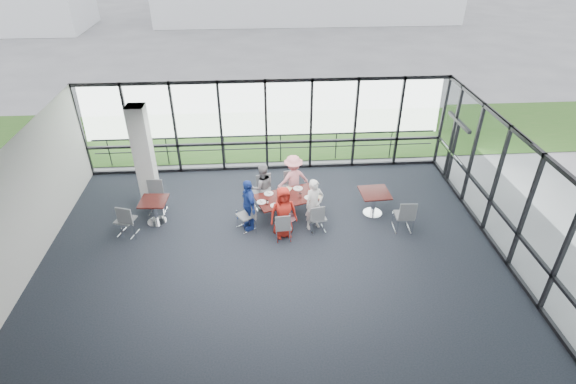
{
  "coord_description": "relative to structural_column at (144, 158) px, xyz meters",
  "views": [
    {
      "loc": [
        -0.22,
        -8.83,
        7.71
      ],
      "look_at": [
        0.5,
        1.64,
        1.1
      ],
      "focal_mm": 28.0,
      "sensor_mm": 36.0,
      "label": 1
    }
  ],
  "objects": [
    {
      "name": "chair_spare_la",
      "position": [
        -0.4,
        -1.52,
        -1.11
      ],
      "size": [
        0.6,
        0.6,
        0.98
      ],
      "primitive_type": null,
      "rotation": [
        0.0,
        0.0,
        -0.32
      ],
      "color": "slate",
      "rests_on": "ground"
    },
    {
      "name": "chair_main_fl",
      "position": [
        3.37,
        -0.39,
        -1.11
      ],
      "size": [
        0.61,
        0.61,
        0.99
      ],
      "primitive_type": null,
      "rotation": [
        0.0,
        0.0,
        3.46
      ],
      "color": "slate",
      "rests_on": "ground"
    },
    {
      "name": "chair_main_fr",
      "position": [
        4.2,
        -0.02,
        -1.15
      ],
      "size": [
        0.56,
        0.56,
        0.9
      ],
      "primitive_type": null,
      "rotation": [
        0.0,
        0.0,
        3.47
      ],
      "color": "slate",
      "rests_on": "ground"
    },
    {
      "name": "diner_far_left",
      "position": [
        3.39,
        -0.48,
        -0.86
      ],
      "size": [
        0.81,
        0.61,
        1.49
      ],
      "primitive_type": "imported",
      "rotation": [
        0.0,
        0.0,
        3.39
      ],
      "color": "gray",
      "rests_on": "ground"
    },
    {
      "name": "plate_fr",
      "position": [
        4.44,
        -0.63,
        -0.84
      ],
      "size": [
        0.28,
        0.28,
        0.01
      ],
      "primitive_type": "cylinder",
      "color": "white",
      "rests_on": "main_table"
    },
    {
      "name": "tumbler_c",
      "position": [
        4.07,
        -0.85,
        -0.78
      ],
      "size": [
        0.07,
        0.07,
        0.15
      ],
      "primitive_type": "cylinder",
      "color": "white",
      "rests_on": "main_table"
    },
    {
      "name": "diner_near_right",
      "position": [
        4.82,
        -1.54,
        -0.83
      ],
      "size": [
        0.67,
        0.59,
        1.54
      ],
      "primitive_type": "imported",
      "rotation": [
        0.0,
        0.0,
        0.38
      ],
      "color": "silver",
      "rests_on": "ground"
    },
    {
      "name": "exit_door",
      "position": [
        9.6,
        0.75,
        -0.55
      ],
      "size": [
        0.12,
        1.6,
        2.1
      ],
      "primitive_type": "cube",
      "color": "black",
      "rests_on": "ground"
    },
    {
      "name": "chair_spare_r",
      "position": [
        7.3,
        -1.85,
        -1.1
      ],
      "size": [
        0.51,
        0.51,
        1.0
      ],
      "primitive_type": null,
      "rotation": [
        0.0,
        0.0,
        -0.05
      ],
      "color": "slate",
      "rests_on": "ground"
    },
    {
      "name": "plate_end",
      "position": [
        3.35,
        -1.29,
        -0.84
      ],
      "size": [
        0.27,
        0.27,
        0.01
      ],
      "primitive_type": "cylinder",
      "color": "white",
      "rests_on": "main_table"
    },
    {
      "name": "green_bottle",
      "position": [
        4.12,
        -0.98,
        -0.75
      ],
      "size": [
        0.05,
        0.05,
        0.2
      ],
      "primitive_type": "cylinder",
      "color": "#267B44",
      "rests_on": "main_table"
    },
    {
      "name": "tumbler_b",
      "position": [
        4.46,
        -1.14,
        -0.77
      ],
      "size": [
        0.08,
        0.08,
        0.15
      ],
      "primitive_type": "cylinder",
      "color": "white",
      "rests_on": "main_table"
    },
    {
      "name": "ceiling",
      "position": [
        3.6,
        -3.0,
        1.6
      ],
      "size": [
        12.0,
        10.0,
        0.04
      ],
      "primitive_type": "cube",
      "color": "white",
      "rests_on": "ground"
    },
    {
      "name": "main_table",
      "position": [
        4.1,
        -1.06,
        -0.99
      ],
      "size": [
        1.98,
        1.47,
        0.75
      ],
      "rotation": [
        0.0,
        0.0,
        0.32
      ],
      "color": "#3E1713",
      "rests_on": "ground"
    },
    {
      "name": "diner_near_left",
      "position": [
        3.94,
        -1.85,
        -0.83
      ],
      "size": [
        0.82,
        0.61,
        1.53
      ],
      "primitive_type": "imported",
      "rotation": [
        0.0,
        0.0,
        0.17
      ],
      "color": "#AF1F16",
      "rests_on": "ground"
    },
    {
      "name": "menu_c",
      "position": [
        4.15,
        -0.64,
        -0.85
      ],
      "size": [
        0.3,
        0.33,
        0.0
      ],
      "primitive_type": "cube",
      "rotation": [
        0.0,
        0.0,
        1.09
      ],
      "color": "silver",
      "rests_on": "main_table"
    },
    {
      "name": "diner_far_right",
      "position": [
        4.34,
        -0.15,
        -0.81
      ],
      "size": [
        1.13,
        0.83,
        1.58
      ],
      "primitive_type": "imported",
      "rotation": [
        0.0,
        0.0,
        3.48
      ],
      "color": "pink",
      "rests_on": "ground"
    },
    {
      "name": "chair_main_nl",
      "position": [
        3.92,
        -2.02,
        -1.17
      ],
      "size": [
        0.45,
        0.45,
        0.86
      ],
      "primitive_type": null,
      "rotation": [
        0.0,
        0.0,
        0.08
      ],
      "color": "slate",
      "rests_on": "ground"
    },
    {
      "name": "plate_fl",
      "position": [
        3.57,
        -0.86,
        -0.84
      ],
      "size": [
        0.27,
        0.27,
        0.01
      ],
      "primitive_type": "cylinder",
      "color": "white",
      "rests_on": "main_table"
    },
    {
      "name": "grass_strip",
      "position": [
        3.6,
        5.0,
        -1.59
      ],
      "size": [
        80.0,
        5.0,
        0.01
      ],
      "primitive_type": "cube",
      "color": "#295E1B",
      "rests_on": "ground"
    },
    {
      "name": "menu_b",
      "position": [
        4.93,
        -1.1,
        -0.85
      ],
      "size": [
        0.32,
        0.27,
        0.0
      ],
      "primitive_type": "cube",
      "rotation": [
        0.0,
        0.0,
        -0.31
      ],
      "color": "silver",
      "rests_on": "main_table"
    },
    {
      "name": "condiment_caddy",
      "position": [
        4.12,
        -0.95,
        -0.83
      ],
      "size": [
        0.1,
        0.07,
        0.04
      ],
      "primitive_type": "cube",
      "color": "black",
      "rests_on": "main_table"
    },
    {
      "name": "apron",
      "position": [
        3.6,
        7.0,
        -1.62
      ],
      "size": [
        80.0,
        70.0,
        0.02
      ],
      "primitive_type": "cube",
      "color": "slate",
      "rests_on": "ground"
    },
    {
      "name": "curtain_wall_back",
      "position": [
        3.6,
        2.0,
        0.0
      ],
      "size": [
        12.0,
        0.1,
        3.2
      ],
      "primitive_type": "cube",
      "color": "white",
      "rests_on": "ground"
    },
    {
      "name": "diner_end",
      "position": [
        2.99,
        -1.41,
        -0.82
      ],
      "size": [
        0.77,
        1.02,
        1.55
      ],
      "primitive_type": "imported",
      "rotation": [
        0.0,
        0.0,
        -1.24
      ],
      "color": "#1F3B96",
      "rests_on": "ground"
    },
    {
      "name": "chair_main_end",
      "position": [
        2.91,
        -1.47,
        -1.15
      ],
      "size": [
        0.61,
        0.61,
        0.9
      ],
      "primitive_type": null,
      "rotation": [
        0.0,
        0.0,
        -1.0
      ],
      "color": "slate",
      "rests_on": "ground"
    },
    {
      "name": "chair_spare_lb",
      "position": [
        0.25,
        -0.48,
        -1.11
      ],
      "size": [
        0.52,
        0.52,
        0.98
      ],
      "primitive_type": null,
      "rotation": [
        0.0,
        0.0,
        3.05
      ],
      "color": "slate",
      "rests_on": "ground"
    },
    {
      "name": "guard_rail",
      "position": [
        3.6,
        2.6,
        -1.1
      ],
      "size": [
        12.0,
        0.06,
        0.06
      ],
      "primitive_type": "cylinder",
      "rotation": [
        0.0,
        1.57,
        0.0
      ],
      "color": "#2D2D33",
      "rests_on": "ground"
    },
    {
      "name": "ketchup_bottle",
      "position": [
        4.12,
        -1.03,
        -0.76
      ],
      "size": [
        0.06,
        0.06,
        0.18
      ],
      "primitive_type": "cylinder",
      "color": "#A41629",
      "rests_on": "main_table"
    },
    {
      "name": "chair_main_nr",
      "position": [
        4.91,
        -1.69,
        -1.16
      ],
      "size": [
        0.5,
        0.5,
        0.87
      ],
      "primitive_type": null,
      "rotation": [
        0.0,
        0.0,
        0.18
      ],
      "color": "slate",
      "rests_on": "ground"
    },
    {
      "name": "floor",
      "position": [
        3.6,
        -3.0,
        -1.61
      ],
      "size": [
        12.0,
        10.0,
        0.02
      ],
      "primitive_type": "cube",
      "color": "black",
      "rests_on": "ground"
    },
    {
      "name": "side_table_right",
      "position": [
        6.66,
        -0.98,
        -0.97
      ],
      "size": [
        0.88,
        0.88,
        0.75
      ],
      "rotation": [
        0.0,
        0.0,
        0.06
      ],
      "color": "#3E1713",
      "rests_on": "ground"
    },
    {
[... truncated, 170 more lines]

